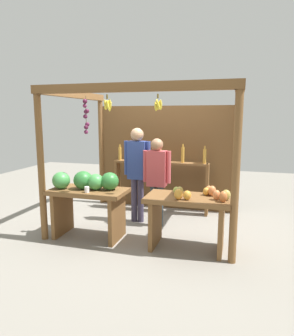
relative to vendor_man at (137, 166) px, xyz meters
name	(u,v)px	position (x,y,z in m)	size (l,w,h in m)	color
ground_plane	(150,224)	(0.27, -0.10, -1.01)	(12.00, 12.00, 0.00)	gray
market_stall	(157,144)	(0.27, 0.37, 0.36)	(2.92, 2.25, 2.31)	brown
fruit_counter_left	(88,193)	(-0.51, -0.90, -0.31)	(1.18, 0.64, 1.04)	brown
fruit_counter_right	(190,210)	(1.07, -0.90, -0.44)	(1.19, 0.64, 0.91)	brown
bottle_shelf_unit	(161,173)	(0.25, 0.70, -0.24)	(1.87, 0.22, 1.36)	brown
vendor_man	(137,166)	(0.00, 0.00, 0.00)	(0.48, 0.23, 1.68)	#413951
vendor_woman	(157,175)	(0.39, -0.13, -0.11)	(0.48, 0.20, 1.51)	#334045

